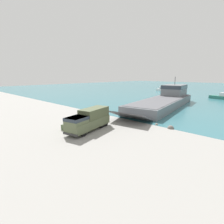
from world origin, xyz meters
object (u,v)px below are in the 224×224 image
military_truck (89,120)px  cargo_crate (65,127)px  landing_craft (166,99)px  moored_boat_a (161,89)px  moored_boat_b (222,97)px  soldier_on_ramp (84,119)px

military_truck → cargo_crate: (-2.68, -2.39, -1.19)m
military_truck → cargo_crate: size_ratio=8.49×
landing_craft → cargo_crate: 30.59m
moored_boat_a → moored_boat_b: bearing=80.3°
soldier_on_ramp → moored_boat_a: size_ratio=0.31×
military_truck → moored_boat_a: bearing=-173.9°
landing_craft → cargo_crate: bearing=-101.0°
landing_craft → military_truck: bearing=-95.6°
moored_boat_a → moored_boat_b: moored_boat_b is taller
moored_boat_b → cargo_crate: bearing=-175.2°
military_truck → moored_boat_a: size_ratio=1.44×
landing_craft → moored_boat_a: bearing=110.0°
landing_craft → moored_boat_a: landing_craft is taller
moored_boat_b → cargo_crate: (-9.09, -54.90, -0.32)m
soldier_on_ramp → moored_boat_a: moored_boat_a is taller
soldier_on_ramp → cargo_crate: 3.38m
moored_boat_b → cargo_crate: moored_boat_b is taller
military_truck → soldier_on_ramp: bearing=-124.5°
soldier_on_ramp → moored_boat_a: bearing=-153.5°
military_truck → cargo_crate: 3.78m
military_truck → moored_boat_b: size_ratio=1.05×
soldier_on_ramp → cargo_crate: size_ratio=1.81×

